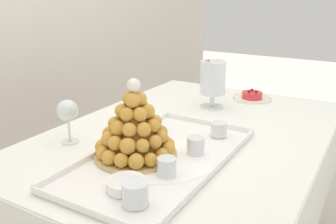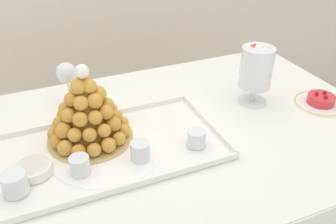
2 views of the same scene
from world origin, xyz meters
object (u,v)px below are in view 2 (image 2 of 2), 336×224
at_px(serving_tray, 106,150).
at_px(fruit_tart_plate, 321,101).
at_px(croquembouche, 87,113).
at_px(creme_brulee_ramekin, 33,168).
at_px(wine_glass, 67,74).
at_px(dessert_cup_left, 15,184).
at_px(dessert_cup_centre, 140,151).
at_px(dessert_cup_mid_right, 196,139).
at_px(macaron_goblet, 256,68).
at_px(dessert_cup_mid_left, 80,166).

bearing_deg(serving_tray, fruit_tart_plate, -2.32).
distance_m(croquembouche, creme_brulee_ramekin, 0.22).
distance_m(croquembouche, wine_glass, 0.27).
height_order(croquembouche, fruit_tart_plate, croquembouche).
height_order(serving_tray, fruit_tart_plate, fruit_tart_plate).
distance_m(serving_tray, dessert_cup_left, 0.27).
distance_m(croquembouche, dessert_cup_centre, 0.20).
height_order(dessert_cup_mid_right, wine_glass, wine_glass).
distance_m(creme_brulee_ramekin, macaron_goblet, 0.79).
bearing_deg(croquembouche, dessert_cup_mid_right, -29.38).
bearing_deg(dessert_cup_left, dessert_cup_centre, 0.69).
bearing_deg(creme_brulee_ramekin, croquembouche, 28.88).
xyz_separation_m(croquembouche, dessert_cup_mid_right, (0.28, -0.16, -0.07)).
height_order(dessert_cup_left, dessert_cup_mid_right, dessert_cup_left).
xyz_separation_m(serving_tray, croquembouche, (-0.03, 0.08, 0.09)).
bearing_deg(wine_glass, fruit_tart_plate, -24.38).
bearing_deg(dessert_cup_centre, creme_brulee_ramekin, 168.75).
bearing_deg(dessert_cup_centre, dessert_cup_mid_left, 178.37).
xyz_separation_m(dessert_cup_mid_left, dessert_cup_centre, (0.17, -0.00, 0.00)).
height_order(serving_tray, dessert_cup_centre, dessert_cup_centre).
bearing_deg(serving_tray, dessert_cup_mid_right, -18.15).
distance_m(serving_tray, dessert_cup_mid_right, 0.27).
bearing_deg(macaron_goblet, creme_brulee_ramekin, -172.34).
xyz_separation_m(dessert_cup_left, fruit_tart_plate, (1.03, 0.05, -0.02)).
height_order(dessert_cup_mid_left, wine_glass, wine_glass).
relative_size(dessert_cup_mid_left, creme_brulee_ramekin, 0.52).
distance_m(croquembouche, dessert_cup_mid_right, 0.33).
bearing_deg(dessert_cup_mid_left, wine_glass, 83.53).
distance_m(dessert_cup_mid_left, dessert_cup_mid_right, 0.34).
distance_m(dessert_cup_centre, wine_glass, 0.44).
xyz_separation_m(creme_brulee_ramekin, wine_glass, (0.16, 0.36, 0.09)).
bearing_deg(dessert_cup_mid_left, creme_brulee_ramekin, 155.99).
xyz_separation_m(dessert_cup_left, wine_glass, (0.21, 0.42, 0.07)).
bearing_deg(croquembouche, dessert_cup_centre, -54.83).
relative_size(dessert_cup_left, fruit_tart_plate, 0.34).
height_order(dessert_cup_mid_right, creme_brulee_ramekin, dessert_cup_mid_right).
distance_m(croquembouche, fruit_tart_plate, 0.82).
relative_size(dessert_cup_centre, dessert_cup_mid_right, 0.99).
bearing_deg(fruit_tart_plate, dessert_cup_centre, -176.17).
bearing_deg(dessert_cup_mid_left, serving_tray, 39.57).
xyz_separation_m(creme_brulee_ramekin, fruit_tart_plate, (0.98, -0.01, -0.01)).
distance_m(dessert_cup_left, wine_glass, 0.48).
bearing_deg(wine_glass, croquembouche, -87.18).
relative_size(croquembouche, dessert_cup_centre, 4.66).
bearing_deg(dessert_cup_left, serving_tray, 18.11).
bearing_deg(croquembouche, dessert_cup_left, -144.60).
distance_m(serving_tray, dessert_cup_mid_left, 0.12).
xyz_separation_m(dessert_cup_mid_right, macaron_goblet, (0.31, 0.17, 0.10)).
bearing_deg(dessert_cup_centre, macaron_goblet, 18.30).
bearing_deg(wine_glass, macaron_goblet, -23.10).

